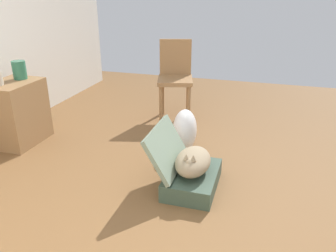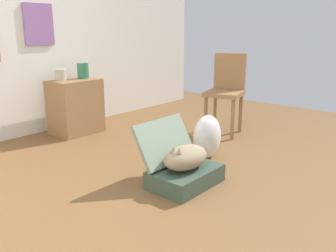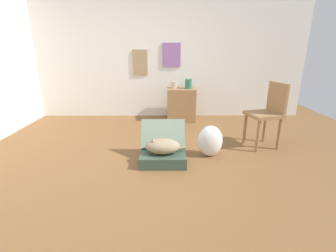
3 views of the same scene
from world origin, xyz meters
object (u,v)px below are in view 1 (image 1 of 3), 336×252
Objects in this scene: suitcase_base at (192,179)px; plastic_bag_white at (185,131)px; side_table at (17,113)px; cat at (193,161)px; chair at (175,76)px; vase_short at (19,70)px.

plastic_bag_white is at bearing 19.83° from suitcase_base.
suitcase_base is 2.02m from side_table.
side_table reaches higher than plastic_bag_white.
cat is 0.54× the size of chair.
side_table reaches higher than suitcase_base.
side_table is at bearing -154.27° from chair.
chair is at bearing 20.74° from suitcase_base.
chair is (1.54, 0.58, 0.46)m from suitcase_base.
side_table is (0.35, 1.98, 0.26)m from suitcase_base.
vase_short is at bearing -2.85° from side_table.
plastic_bag_white is 1.83m from vase_short.
side_table is 3.51× the size of vase_short.
cat is 0.79× the size of side_table.
chair is at bearing -49.40° from side_table.
plastic_bag_white is 1.77m from side_table.
suitcase_base is at bearing -99.90° from side_table.
cat is at bearing -100.03° from side_table.
chair reaches higher than side_table.
suitcase_base is 0.61× the size of chair.
cat is 1.19× the size of plastic_bag_white.
cat is at bearing -84.20° from chair.
plastic_bag_white is at bearing -84.76° from vase_short.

